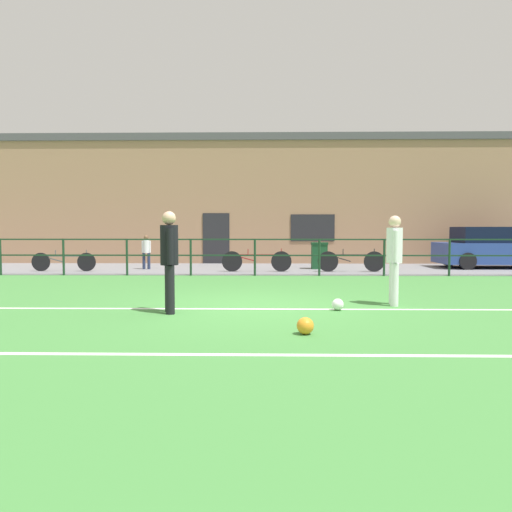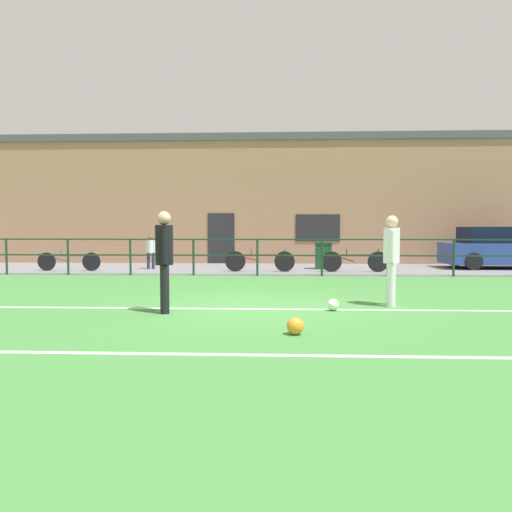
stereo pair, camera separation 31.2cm
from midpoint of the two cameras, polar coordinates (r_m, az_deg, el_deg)
name	(u,v)px [view 2 (the right image)]	position (r m, az deg, el deg)	size (l,w,h in m)	color
ground	(243,308)	(9.09, -0.50, -6.14)	(60.00, 44.00, 0.04)	#42843D
field_line_touchline	(242,309)	(8.84, -0.59, -6.26)	(36.00, 0.11, 0.00)	white
field_line_hash	(222,354)	(5.72, -2.44, -11.54)	(36.00, 0.11, 0.00)	white
pavement_strip	(260,269)	(17.52, 1.03, -1.50)	(48.00, 5.00, 0.02)	slate
perimeter_fence	(257,252)	(14.98, 0.76, 0.52)	(36.07, 0.07, 1.15)	#193823
clubhouse_facade	(264,200)	(21.20, 1.32, 6.60)	(28.00, 2.56, 5.38)	#A37A5B
player_goalkeeper	(164,255)	(8.50, -9.74, 0.08)	(0.31, 0.47, 1.76)	black
player_striker	(391,255)	(9.52, 16.59, 0.15)	(0.30, 0.47, 1.71)	white
soccer_ball_match	(295,326)	(6.76, 5.98, -8.22)	(0.24, 0.24, 0.24)	orange
soccer_ball_spare	(333,305)	(8.78, 10.10, -5.69)	(0.21, 0.21, 0.21)	white
spectator_child	(151,250)	(17.65, -11.83, 0.74)	(0.33, 0.21, 1.21)	#232D4C
parked_car_red	(503,249)	(19.80, 27.57, 0.79)	(4.29, 1.91, 1.51)	#28428E
bicycle_parked_0	(69,261)	(17.64, -20.75, -0.58)	(2.19, 0.04, 0.73)	black
bicycle_parked_1	(260,261)	(16.20, 0.99, -0.59)	(2.34, 0.04, 0.78)	black
bicycle_parked_2	(355,261)	(16.41, 12.09, -0.62)	(2.22, 0.04, 0.78)	black
trash_bin_0	(323,256)	(17.44, 8.46, 0.05)	(0.58, 0.49, 0.95)	#194C28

